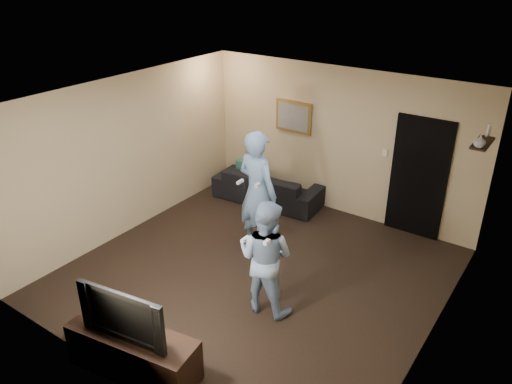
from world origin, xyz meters
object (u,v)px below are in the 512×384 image
Objects in this scene: sofa at (268,187)px; wii_player_left at (257,192)px; wii_player_right at (266,257)px; tv_console at (134,352)px; television at (128,311)px.

wii_player_left is (0.78, -1.47, 0.68)m from sofa.
wii_player_right is (1.71, -2.63, 0.48)m from sofa.
tv_console is at bearing -83.19° from wii_player_left.
tv_console is 0.97× the size of wii_player_right.
wii_player_right is at bearing 62.93° from tv_console.
tv_console is 3.02m from wii_player_left.
wii_player_right reaches higher than television.
wii_player_left reaches higher than sofa.
sofa is 1.35× the size of tv_console.
tv_console is 1.40× the size of television.
wii_player_left is (-0.35, 2.91, 0.15)m from television.
wii_player_right is at bearing 62.93° from television.
television is at bearing 0.00° from tv_console.
sofa is at bearing 117.85° from wii_player_left.
wii_player_left is 1.50m from wii_player_right.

